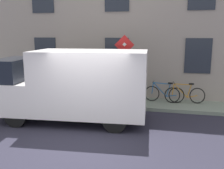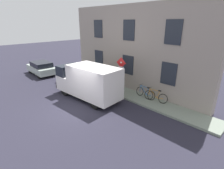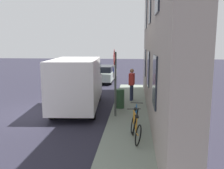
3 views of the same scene
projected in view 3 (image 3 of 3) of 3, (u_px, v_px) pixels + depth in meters
The scene contains 10 objects.
ground_plane at pixel (42, 113), 11.41m from camera, with size 80.00×80.00×0.00m, color #282634.
sidewalk_slab at pixel (129, 114), 11.02m from camera, with size 1.66×14.97×0.14m, color gray.
building_facade at pixel (158, 41), 10.37m from camera, with size 0.75×12.97×6.62m.
sign_post_stacked at pixel (114, 73), 10.16m from camera, with size 0.19×0.55×2.75m.
delivery_van at pixel (78, 82), 11.86m from camera, with size 2.39×5.46×2.50m.
parked_hatchback at pixel (103, 73), 20.32m from camera, with size 1.90×4.06×1.38m.
bicycle_orange at pixel (136, 128), 7.90m from camera, with size 0.50×1.72×0.89m.
bicycle_blue at pixel (136, 120), 8.76m from camera, with size 0.46×1.72×0.89m.
pedestrian at pixel (132, 83), 13.21m from camera, with size 0.33×0.44×1.72m.
litter_bin at pixel (120, 99), 11.74m from camera, with size 0.44×0.44×0.90m, color #2D5133.
Camera 3 is at (4.27, -10.67, 3.21)m, focal length 39.36 mm.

